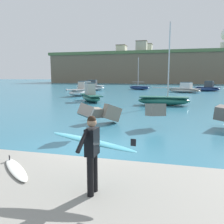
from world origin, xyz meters
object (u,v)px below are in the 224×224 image
at_px(station_building_west, 146,50).
at_px(boat_far_left, 207,88).
at_px(boat_mid_left, 184,89).
at_px(boat_mid_right, 83,91).
at_px(surfer_with_board, 93,147).
at_px(boat_mid_centre, 91,87).
at_px(station_building_central, 122,50).
at_px(boat_near_centre, 139,88).
at_px(station_building_east, 142,47).
at_px(spare_surfboard, 16,169).
at_px(boat_near_right, 91,96).
at_px(boat_far_centre, 164,100).
at_px(mooring_buoy_inner, 67,90).

bearing_deg(station_building_west, boat_far_left, -73.73).
bearing_deg(boat_far_left, boat_mid_left, -129.94).
distance_m(boat_mid_right, boat_far_left, 25.49).
height_order(surfer_with_board, boat_far_left, surfer_with_board).
bearing_deg(boat_mid_centre, station_building_west, 87.38).
relative_size(boat_mid_left, boat_mid_centre, 1.05).
xyz_separation_m(boat_mid_left, station_building_central, (-25.25, 64.95, 14.40)).
height_order(surfer_with_board, station_building_central, station_building_central).
relative_size(boat_near_centre, boat_far_left, 1.29).
bearing_deg(station_building_east, boat_near_centre, -82.97).
xyz_separation_m(surfer_with_board, boat_near_centre, (-5.15, 45.82, -0.81)).
bearing_deg(spare_surfboard, surfer_with_board, -13.44).
height_order(boat_near_right, boat_far_centre, boat_far_centre).
bearing_deg(boat_mid_left, spare_surfboard, -99.27).
distance_m(station_building_central, station_building_east, 11.64).
xyz_separation_m(spare_surfboard, boat_far_centre, (3.41, 18.41, 0.23)).
bearing_deg(boat_mid_right, spare_surfboard, -72.48).
distance_m(station_building_west, station_building_east, 13.95).
distance_m(boat_mid_centre, boat_mid_right, 13.22).
xyz_separation_m(mooring_buoy_inner, station_building_west, (6.93, 74.32, 15.38)).
bearing_deg(boat_mid_right, mooring_buoy_inner, 126.93).
height_order(surfer_with_board, station_building_west, station_building_west).
xyz_separation_m(boat_mid_right, mooring_buoy_inner, (-7.06, 9.39, -0.49)).
relative_size(surfer_with_board, boat_mid_centre, 0.35).
height_order(boat_near_centre, boat_mid_right, boat_near_centre).
bearing_deg(station_building_east, station_building_west, 88.86).
distance_m(surfer_with_board, boat_near_centre, 46.11).
height_order(boat_near_right, boat_far_left, boat_near_right).
relative_size(boat_near_right, station_building_east, 1.09).
relative_size(mooring_buoy_inner, station_building_west, 0.07).
relative_size(boat_near_right, boat_mid_centre, 0.86).
xyz_separation_m(boat_far_centre, station_building_central, (-22.40, 84.87, 14.46)).
relative_size(boat_mid_right, mooring_buoy_inner, 13.81).
xyz_separation_m(spare_surfboard, boat_far_left, (10.86, 43.83, 0.34)).
xyz_separation_m(boat_near_centre, boat_far_centre, (6.07, -26.81, 0.05)).
bearing_deg(boat_far_left, boat_near_centre, 174.12).
bearing_deg(station_building_central, station_building_east, -31.41).
distance_m(spare_surfboard, boat_mid_left, 38.84).
bearing_deg(boat_near_right, station_building_central, 99.63).
bearing_deg(boat_far_centre, station_building_central, 104.79).
height_order(surfer_with_board, boat_near_right, boat_near_right).
xyz_separation_m(boat_near_right, station_building_west, (-3.90, 91.03, 14.95)).
distance_m(surfer_with_board, boat_near_right, 22.01).
relative_size(boat_mid_centre, boat_mid_right, 0.99).
distance_m(boat_mid_left, boat_mid_right, 18.46).
bearing_deg(boat_mid_right, station_building_east, 90.33).
distance_m(boat_near_centre, station_building_east, 54.46).
bearing_deg(boat_near_right, station_building_east, 93.10).
distance_m(spare_surfboard, station_building_central, 106.04).
xyz_separation_m(boat_mid_centre, boat_far_left, (22.90, 3.59, -0.08)).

